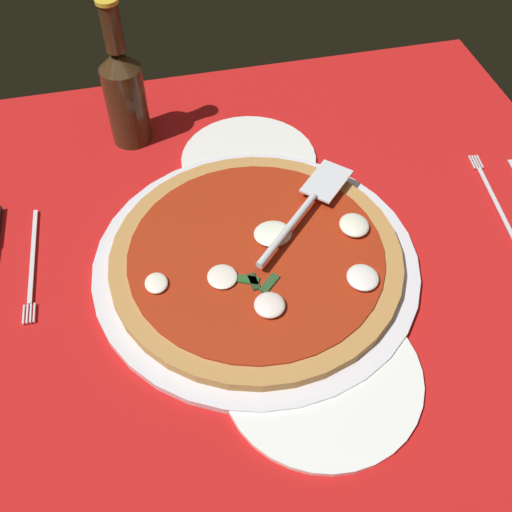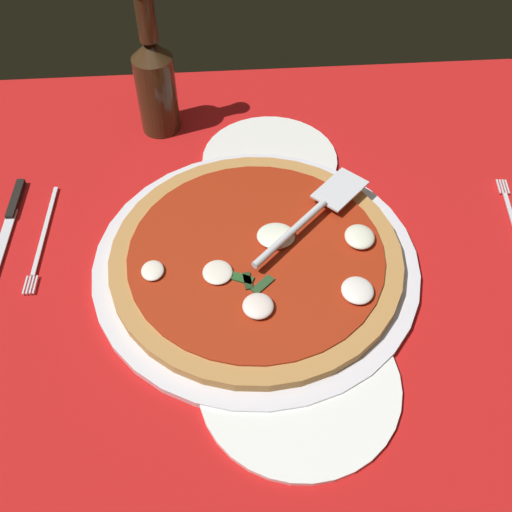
% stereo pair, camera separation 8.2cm
% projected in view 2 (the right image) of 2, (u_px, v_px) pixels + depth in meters
% --- Properties ---
extents(ground_plane, '(0.98, 0.98, 0.01)m').
position_uv_depth(ground_plane, '(284.00, 276.00, 0.84)').
color(ground_plane, red).
extents(checker_pattern, '(0.98, 0.98, 0.00)m').
position_uv_depth(checker_pattern, '(284.00, 274.00, 0.84)').
color(checker_pattern, silver).
rests_on(checker_pattern, ground_plane).
extents(pizza_pan, '(0.44, 0.44, 0.01)m').
position_uv_depth(pizza_pan, '(256.00, 264.00, 0.84)').
color(pizza_pan, silver).
rests_on(pizza_pan, ground_plane).
extents(dinner_plate_left, '(0.24, 0.24, 0.01)m').
position_uv_depth(dinner_plate_left, '(299.00, 384.00, 0.72)').
color(dinner_plate_left, white).
rests_on(dinner_plate_left, ground_plane).
extents(dinner_plate_right, '(0.22, 0.22, 0.01)m').
position_uv_depth(dinner_plate_right, '(269.00, 160.00, 0.98)').
color(dinner_plate_right, white).
rests_on(dinner_plate_right, ground_plane).
extents(pizza, '(0.40, 0.40, 0.03)m').
position_uv_depth(pizza, '(257.00, 257.00, 0.83)').
color(pizza, '#B88043').
rests_on(pizza, pizza_pan).
extents(pizza_server, '(0.18, 0.18, 0.01)m').
position_uv_depth(pizza_server, '(313.00, 213.00, 0.84)').
color(pizza_server, silver).
rests_on(pizza_server, pizza).
extents(place_setting_far, '(0.22, 0.13, 0.01)m').
position_uv_depth(place_setting_far, '(26.00, 230.00, 0.88)').
color(place_setting_far, white).
rests_on(place_setting_far, ground_plane).
extents(beer_bottle, '(0.06, 0.06, 0.24)m').
position_uv_depth(beer_bottle, '(155.00, 81.00, 0.97)').
color(beer_bottle, '#382513').
rests_on(beer_bottle, ground_plane).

